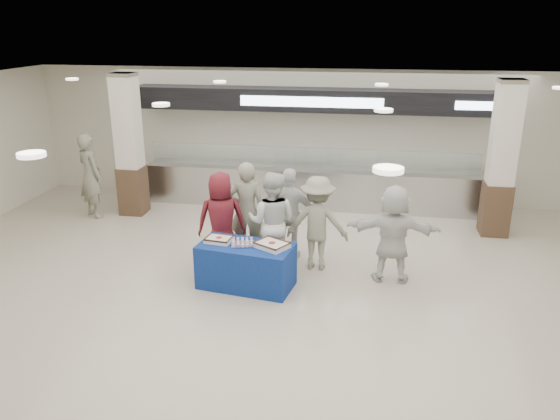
% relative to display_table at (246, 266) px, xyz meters
% --- Properties ---
extents(ground, '(14.00, 14.00, 0.00)m').
position_rel_display_table_xyz_m(ground, '(0.59, -0.97, -0.38)').
color(ground, beige).
rests_on(ground, ground).
extents(serving_line, '(8.70, 0.85, 2.80)m').
position_rel_display_table_xyz_m(serving_line, '(0.59, 4.43, 0.78)').
color(serving_line, '#B5B8BC').
rests_on(serving_line, ground).
extents(column_left, '(0.55, 0.55, 3.20)m').
position_rel_display_table_xyz_m(column_left, '(-3.41, 3.23, 1.15)').
color(column_left, '#3C291B').
rests_on(column_left, ground).
extents(column_right, '(0.55, 0.55, 3.20)m').
position_rel_display_table_xyz_m(column_right, '(4.59, 3.23, 1.15)').
color(column_right, '#3C291B').
rests_on(column_right, ground).
extents(display_table, '(1.65, 1.01, 0.75)m').
position_rel_display_table_xyz_m(display_table, '(0.00, 0.00, 0.00)').
color(display_table, navy).
rests_on(display_table, ground).
extents(sheet_cake_left, '(0.47, 0.39, 0.09)m').
position_rel_display_table_xyz_m(sheet_cake_left, '(-0.48, 0.08, 0.42)').
color(sheet_cake_left, white).
rests_on(sheet_cake_left, display_table).
extents(sheet_cake_right, '(0.62, 0.58, 0.10)m').
position_rel_display_table_xyz_m(sheet_cake_right, '(0.45, -0.03, 0.43)').
color(sheet_cake_right, white).
rests_on(sheet_cake_right, display_table).
extents(cupcake_tray, '(0.43, 0.37, 0.06)m').
position_rel_display_table_xyz_m(cupcake_tray, '(-0.05, 0.02, 0.41)').
color(cupcake_tray, silver).
rests_on(cupcake_tray, display_table).
extents(civilian_maroon, '(0.99, 0.79, 1.76)m').
position_rel_display_table_xyz_m(civilian_maroon, '(-0.61, 0.74, 0.51)').
color(civilian_maroon, maroon).
rests_on(civilian_maroon, ground).
extents(soldier_a, '(0.74, 0.54, 1.87)m').
position_rel_display_table_xyz_m(soldier_a, '(-0.24, 1.15, 0.56)').
color(soldier_a, gray).
rests_on(soldier_a, ground).
extents(chef_tall, '(0.92, 0.73, 1.82)m').
position_rel_display_table_xyz_m(chef_tall, '(0.31, 0.72, 0.54)').
color(chef_tall, silver).
rests_on(chef_tall, ground).
extents(chef_short, '(1.06, 0.51, 1.75)m').
position_rel_display_table_xyz_m(chef_short, '(0.55, 1.25, 0.50)').
color(chef_short, silver).
rests_on(chef_short, ground).
extents(soldier_b, '(1.12, 0.66, 1.71)m').
position_rel_display_table_xyz_m(soldier_b, '(1.09, 0.94, 0.48)').
color(soldier_b, gray).
rests_on(soldier_b, ground).
extents(civilian_white, '(1.59, 0.51, 1.71)m').
position_rel_display_table_xyz_m(civilian_white, '(2.40, 0.64, 0.48)').
color(civilian_white, silver).
rests_on(civilian_white, ground).
extents(soldier_bg, '(0.84, 0.77, 1.93)m').
position_rel_display_table_xyz_m(soldier_bg, '(-4.24, 2.87, 0.59)').
color(soldier_bg, gray).
rests_on(soldier_bg, ground).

